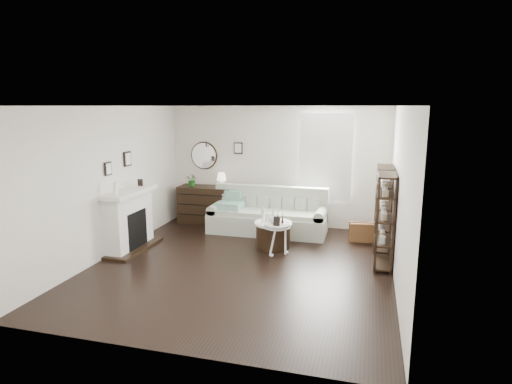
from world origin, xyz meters
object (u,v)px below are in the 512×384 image
(sofa, at_px, (268,218))
(dresser, at_px, (207,205))
(pedestal_table, at_px, (277,226))
(drum_table, at_px, (273,235))

(sofa, distance_m, dresser, 1.62)
(sofa, relative_size, pedestal_table, 4.33)
(dresser, relative_size, drum_table, 1.79)
(dresser, height_order, drum_table, dresser)
(pedestal_table, bearing_deg, sofa, 109.96)
(sofa, height_order, dresser, sofa)
(drum_table, bearing_deg, sofa, 108.92)
(dresser, xyz_separation_m, pedestal_table, (2.06, -1.74, 0.10))
(dresser, bearing_deg, drum_table, -35.68)
(sofa, height_order, pedestal_table, sofa)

